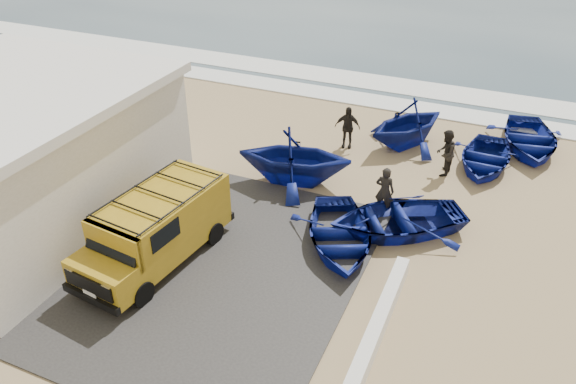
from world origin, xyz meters
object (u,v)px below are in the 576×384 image
(van, at_px, (157,227))
(boat_near_right, at_px, (396,219))
(boat_mid_left, at_px, (294,156))
(fisherman_middle, at_px, (445,153))
(fisherman_back, at_px, (347,127))
(parapet, at_px, (373,337))
(building, at_px, (3,155))
(boat_mid_right, at_px, (485,158))
(boat_far_right, at_px, (529,139))
(boat_far_left, at_px, (408,123))
(boat_near_left, at_px, (339,234))
(fisherman_front, at_px, (385,191))

(van, bearing_deg, boat_near_right, 41.56)
(boat_mid_left, relative_size, fisherman_middle, 2.29)
(fisherman_back, bearing_deg, parapet, -79.26)
(van, relative_size, fisherman_back, 2.99)
(building, relative_size, fisherman_middle, 5.33)
(boat_mid_left, relative_size, boat_mid_right, 1.07)
(boat_far_right, xyz_separation_m, fisherman_middle, (-2.79, -3.41, 0.44))
(boat_mid_right, xyz_separation_m, boat_far_left, (-3.17, 0.64, 0.60))
(van, height_order, boat_near_right, van)
(boat_near_right, relative_size, boat_mid_left, 1.08)
(boat_mid_right, height_order, boat_far_right, boat_far_right)
(boat_near_left, xyz_separation_m, fisherman_middle, (2.10, 5.75, 0.46))
(boat_near_left, height_order, boat_far_right, boat_far_right)
(boat_mid_left, height_order, boat_far_right, boat_mid_left)
(building, height_order, boat_near_left, building)
(building, relative_size, boat_far_right, 2.19)
(boat_far_left, relative_size, fisherman_middle, 2.14)
(parapet, relative_size, boat_near_left, 1.48)
(boat_far_left, relative_size, boat_far_right, 0.88)
(fisherman_middle, bearing_deg, boat_mid_right, 133.68)
(boat_near_right, bearing_deg, fisherman_back, 179.78)
(fisherman_back, bearing_deg, boat_far_left, 15.13)
(van, xyz_separation_m, fisherman_front, (5.37, 5.00, -0.30))
(fisherman_front, bearing_deg, van, 42.77)
(boat_far_right, xyz_separation_m, fisherman_front, (-4.14, -6.85, 0.41))
(boat_mid_right, bearing_deg, building, -144.60)
(boat_near_left, xyz_separation_m, boat_near_right, (1.39, 1.47, 0.03))
(boat_far_right, bearing_deg, fisherman_front, -131.95)
(parapet, xyz_separation_m, boat_near_left, (-2.09, 3.50, 0.15))
(boat_far_left, height_order, fisherman_middle, boat_far_left)
(boat_mid_right, distance_m, fisherman_front, 5.33)
(building, distance_m, boat_mid_right, 16.82)
(boat_mid_right, bearing_deg, boat_near_left, -115.25)
(boat_far_left, bearing_deg, parapet, -49.28)
(boat_mid_right, bearing_deg, boat_far_right, 58.61)
(boat_mid_left, relative_size, boat_far_left, 1.07)
(van, relative_size, boat_near_right, 1.19)
(parapet, relative_size, fisherman_back, 3.46)
(boat_mid_right, distance_m, fisherman_middle, 1.82)
(boat_far_left, xyz_separation_m, fisherman_middle, (1.83, -1.78, -0.11))
(parapet, distance_m, fisherman_middle, 9.27)
(building, xyz_separation_m, parapet, (12.50, -1.00, -1.89))
(fisherman_middle, bearing_deg, van, -35.25)
(fisherman_middle, distance_m, fisherman_back, 4.07)
(boat_mid_left, xyz_separation_m, boat_far_left, (3.00, 4.55, -0.07))
(boat_near_left, distance_m, boat_far_right, 10.38)
(boat_mid_right, relative_size, fisherman_back, 2.19)
(boat_far_right, bearing_deg, van, -139.57)
(parapet, bearing_deg, boat_mid_left, 126.69)
(boat_near_left, height_order, fisherman_back, fisherman_back)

